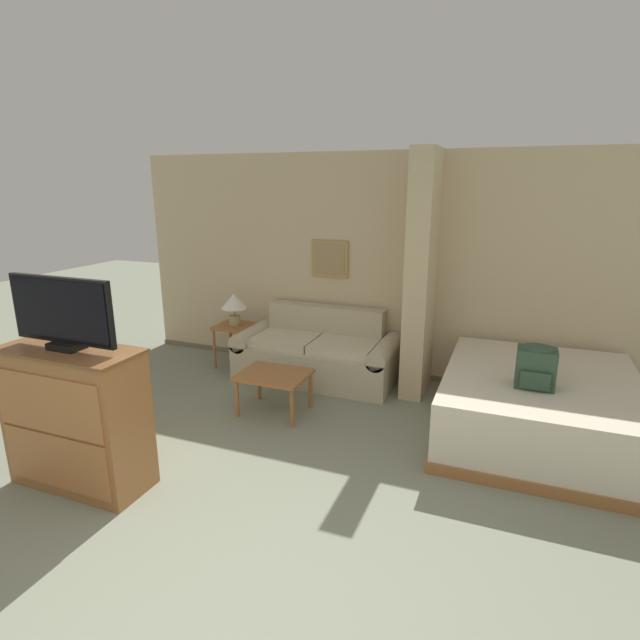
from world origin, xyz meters
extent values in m
plane|color=gray|center=(0.00, 0.00, 0.00)|extent=(20.00, 20.00, 0.00)
cube|color=#CCB78E|center=(0.00, 3.92, 1.30)|extent=(6.72, 0.12, 2.60)
cube|color=#70644E|center=(0.00, 3.85, 0.03)|extent=(6.72, 0.02, 0.06)
cube|color=tan|center=(-0.82, 3.84, 1.37)|extent=(0.46, 0.02, 0.44)
cube|color=#9E845B|center=(-0.82, 3.83, 1.37)|extent=(0.39, 0.01, 0.37)
cube|color=#CCB78E|center=(0.34, 3.52, 1.30)|extent=(0.24, 0.68, 2.60)
cube|color=#B7AD8E|center=(-0.82, 3.40, 0.20)|extent=(1.45, 0.84, 0.41)
cube|color=#B7AD8E|center=(-0.82, 3.72, 0.61)|extent=(1.45, 0.20, 0.41)
cube|color=#B7AD8E|center=(-1.64, 3.40, 0.20)|extent=(0.20, 0.84, 0.41)
cylinder|color=#B7AD8E|center=(-1.64, 3.40, 0.45)|extent=(0.22, 0.84, 0.22)
cube|color=#B7AD8E|center=(0.01, 3.40, 0.20)|extent=(0.20, 0.84, 0.41)
cylinder|color=#B7AD8E|center=(0.01, 3.40, 0.45)|extent=(0.22, 0.84, 0.22)
cube|color=beige|center=(-1.18, 3.35, 0.46)|extent=(0.70, 0.60, 0.10)
cube|color=beige|center=(-0.45, 3.35, 0.46)|extent=(0.70, 0.60, 0.10)
cube|color=#996033|center=(-0.87, 2.42, 0.40)|extent=(0.68, 0.54, 0.04)
cylinder|color=#996033|center=(-1.17, 2.19, 0.19)|extent=(0.04, 0.04, 0.38)
cylinder|color=#996033|center=(-0.58, 2.19, 0.19)|extent=(0.04, 0.04, 0.38)
cylinder|color=#996033|center=(-1.17, 2.65, 0.19)|extent=(0.04, 0.04, 0.38)
cylinder|color=#996033|center=(-0.58, 2.65, 0.19)|extent=(0.04, 0.04, 0.38)
cube|color=#996033|center=(-1.93, 3.45, 0.52)|extent=(0.45, 0.45, 0.04)
cylinder|color=#996033|center=(-2.13, 3.26, 0.25)|extent=(0.04, 0.04, 0.50)
cylinder|color=#996033|center=(-1.74, 3.26, 0.25)|extent=(0.04, 0.04, 0.50)
cylinder|color=#996033|center=(-2.13, 3.65, 0.25)|extent=(0.04, 0.04, 0.50)
cylinder|color=#996033|center=(-1.74, 3.65, 0.25)|extent=(0.04, 0.04, 0.50)
cylinder|color=tan|center=(-1.93, 3.45, 0.60)|extent=(0.15, 0.15, 0.12)
cylinder|color=tan|center=(-1.93, 3.45, 0.70)|extent=(0.02, 0.02, 0.09)
cone|color=white|center=(-1.93, 3.45, 0.84)|extent=(0.32, 0.32, 0.19)
cube|color=#996033|center=(-1.70, 0.77, 0.54)|extent=(1.07, 0.44, 1.07)
cube|color=brown|center=(-1.70, 0.77, 1.08)|extent=(1.09, 0.47, 0.02)
cube|color=#AB6C39|center=(-1.70, 0.54, 0.75)|extent=(0.97, 0.01, 0.43)
cube|color=#AB6C39|center=(-1.70, 0.54, 0.30)|extent=(0.97, 0.01, 0.43)
cube|color=black|center=(-1.70, 0.77, 1.12)|extent=(0.24, 0.16, 0.05)
cube|color=black|center=(-1.70, 0.77, 1.38)|extent=(0.90, 0.04, 0.48)
cube|color=black|center=(-1.70, 0.74, 1.38)|extent=(0.86, 0.01, 0.44)
cube|color=#996033|center=(1.58, 2.83, 0.05)|extent=(1.68, 1.95, 0.10)
cube|color=beige|center=(1.58, 2.83, 0.35)|extent=(1.64, 1.91, 0.50)
cube|color=white|center=(1.58, 3.56, 0.55)|extent=(1.52, 0.36, 0.10)
cube|color=#2D4733|center=(1.50, 2.55, 0.76)|extent=(0.31, 0.23, 0.33)
cube|color=#2D4733|center=(1.50, 2.42, 0.70)|extent=(0.23, 0.03, 0.15)
ellipsoid|color=#2D4733|center=(1.50, 2.55, 0.93)|extent=(0.30, 0.22, 0.08)
camera|label=1|loc=(1.26, -1.74, 2.25)|focal=28.00mm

